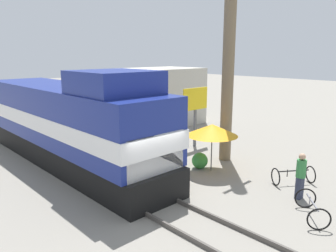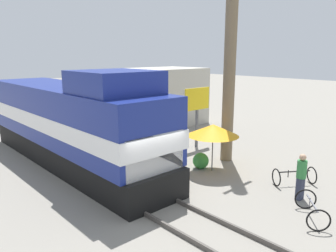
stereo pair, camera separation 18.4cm
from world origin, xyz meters
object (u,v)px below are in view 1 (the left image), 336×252
Objects in this scene: bicycle at (293,175)px; person_bystander at (301,174)px; locomotive at (72,124)px; vendor_umbrella at (212,130)px; bicycle_spare at (312,208)px; utility_pole at (228,64)px; billboard_sign at (195,103)px.

person_bystander is at bearing -21.13° from bicycle.
locomotive reaches higher than vendor_umbrella.
bicycle_spare is at bearing -102.33° from vendor_umbrella.
utility_pole is 3.49m from billboard_sign.
locomotive is 7.65× the size of person_bystander.
locomotive is 6.41m from vendor_umbrella.
billboard_sign reaches higher than person_bystander.
locomotive is at bearing 143.53° from utility_pole.
locomotive is at bearing -22.04° from bicycle_spare.
billboard_sign is 9.14m from bicycle_spare.
billboard_sign is (2.41, 3.18, 0.60)m from vendor_umbrella.
bicycle is at bearing 34.87° from person_bystander.
vendor_umbrella is 1.33× the size of person_bystander.
locomotive is at bearing -112.95° from bicycle.
billboard_sign is 2.04× the size of bicycle_spare.
utility_pole is 4.11× the size of vendor_umbrella.
billboard_sign reaches higher than vendor_umbrella.
billboard_sign is 7.75m from person_bystander.
locomotive is 6.77m from billboard_sign.
utility_pole is 5.46× the size of person_bystander.
bicycle_spare is (-1.09, -4.99, -1.52)m from vendor_umbrella.
bicycle is (1.19, -3.26, -1.52)m from vendor_umbrella.
billboard_sign is 1.96× the size of bicycle.
person_bystander is 1.01× the size of bicycle.
person_bystander is (4.18, -8.96, -1.07)m from locomotive.
bicycle is (5.31, -8.17, -1.63)m from locomotive.
locomotive is 9.88m from bicycle.
person_bystander is 1.59m from bicycle_spare.
bicycle is (-1.22, -6.44, -2.12)m from billboard_sign.
billboard_sign is (6.53, -1.73, 0.48)m from locomotive.
bicycle_spare is at bearing -117.11° from utility_pole.
utility_pole is 6.19m from person_bystander.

